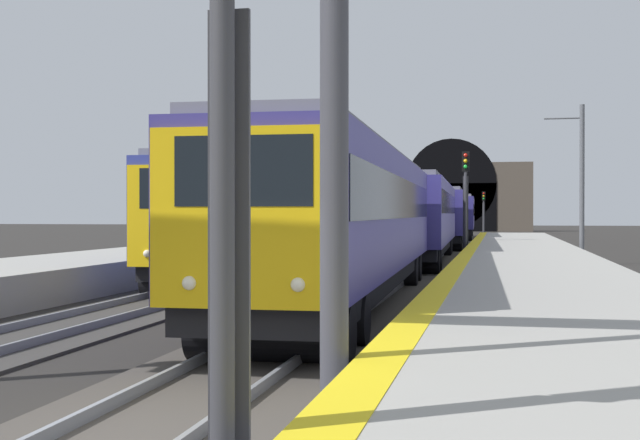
% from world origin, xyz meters
% --- Properties ---
extents(platform_right, '(112.00, 4.60, 0.91)m').
position_xyz_m(platform_right, '(0.00, -4.59, 0.46)').
color(platform_right, '#9E9B93').
rests_on(platform_right, ground_plane).
extents(platform_right_edge_strip, '(112.00, 0.50, 0.01)m').
position_xyz_m(platform_right_edge_strip, '(0.00, -2.54, 0.92)').
color(platform_right_edge_strip, yellow).
rests_on(platform_right_edge_strip, platform_right).
extents(track_main_line, '(160.00, 3.15, 0.21)m').
position_xyz_m(track_main_line, '(0.00, 0.00, 0.04)').
color(track_main_line, '#423D38').
rests_on(track_main_line, ground_plane).
extents(train_main_approaching, '(77.32, 3.27, 3.92)m').
position_xyz_m(train_main_approaching, '(41.74, -0.00, 2.25)').
color(train_main_approaching, navy).
rests_on(train_main_approaching, ground_plane).
extents(train_adjacent_platform, '(41.46, 3.18, 4.06)m').
position_xyz_m(train_adjacent_platform, '(33.48, 4.84, 2.30)').
color(train_adjacent_platform, navy).
rests_on(train_adjacent_platform, ground_plane).
extents(railway_signal_near, '(0.39, 0.38, 4.89)m').
position_xyz_m(railway_signal_near, '(-2.77, -1.94, 2.98)').
color(railway_signal_near, '#38383D').
rests_on(railway_signal_near, ground_plane).
extents(railway_signal_mid, '(0.39, 0.38, 5.56)m').
position_xyz_m(railway_signal_mid, '(37.11, -1.94, 3.35)').
color(railway_signal_mid, '#38383D').
rests_on(railway_signal_mid, ground_plane).
extents(railway_signal_far, '(0.39, 0.38, 4.80)m').
position_xyz_m(railway_signal_far, '(90.13, -1.94, 2.92)').
color(railway_signal_far, '#38383D').
rests_on(railway_signal_far, ground_plane).
extents(tunnel_portal, '(2.42, 20.62, 12.01)m').
position_xyz_m(tunnel_portal, '(103.97, 2.42, 4.49)').
color(tunnel_portal, '#51473D').
rests_on(tunnel_portal, ground_plane).
extents(catenary_mast_near, '(0.22, 1.76, 7.21)m').
position_xyz_m(catenary_mast_near, '(31.71, -7.27, 3.69)').
color(catenary_mast_near, '#595B60').
rests_on(catenary_mast_near, ground_plane).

